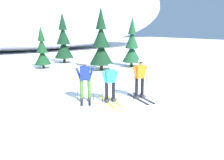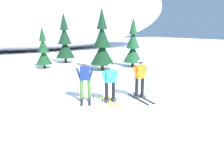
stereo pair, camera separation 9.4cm
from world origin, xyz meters
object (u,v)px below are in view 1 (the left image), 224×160
object	(u,v)px
pine_tree_center	(63,42)
pine_tree_center_right	(101,44)
pine_tree_center_left	(42,51)
skier_cyan_jacket	(110,82)
skier_navy_jacket	(85,80)
skier_orange_jacket	(140,78)
pine_tree_far_right	(132,46)

from	to	relation	value
pine_tree_center	pine_tree_center_right	distance (m)	5.38
pine_tree_center_left	pine_tree_center_right	world-z (taller)	pine_tree_center_right
pine_tree_center_left	pine_tree_center_right	distance (m)	4.99
skier_cyan_jacket	skier_navy_jacket	size ratio (longest dim) A/B	0.99
skier_cyan_jacket	skier_navy_jacket	world-z (taller)	skier_navy_jacket
skier_orange_jacket	skier_navy_jacket	distance (m)	2.51
skier_cyan_jacket	pine_tree_center_left	distance (m)	10.07
pine_tree_center_left	pine_tree_center_right	size ratio (longest dim) A/B	0.71
skier_cyan_jacket	pine_tree_far_right	distance (m)	9.29
pine_tree_far_right	skier_orange_jacket	bearing A→B (deg)	-126.31
pine_tree_center_left	pine_tree_far_right	bearing A→B (deg)	-27.76
skier_cyan_jacket	pine_tree_center	xyz separation A→B (m)	(2.48, 11.98, 1.09)
skier_orange_jacket	pine_tree_far_right	bearing A→B (deg)	53.69
skier_cyan_jacket	skier_orange_jacket	size ratio (longest dim) A/B	0.99
skier_cyan_jacket	skier_navy_jacket	bearing A→B (deg)	139.46
skier_cyan_jacket	pine_tree_center	world-z (taller)	pine_tree_center
pine_tree_center	pine_tree_far_right	world-z (taller)	pine_tree_center
pine_tree_center_left	pine_tree_center	bearing A→B (deg)	36.57
skier_navy_jacket	pine_tree_center	distance (m)	11.78
skier_orange_jacket	pine_tree_center_left	world-z (taller)	pine_tree_center_left
pine_tree_center_left	pine_tree_center	distance (m)	3.27
skier_navy_jacket	pine_tree_center	world-z (taller)	pine_tree_center
pine_tree_center	pine_tree_center_right	xyz separation A→B (m)	(1.06, -5.27, 0.03)
skier_cyan_jacket	pine_tree_center	distance (m)	12.28
skier_navy_jacket	pine_tree_center_right	bearing A→B (deg)	53.66
skier_cyan_jacket	skier_orange_jacket	distance (m)	1.46
pine_tree_far_right	skier_navy_jacket	bearing A→B (deg)	-141.51
skier_navy_jacket	pine_tree_center_right	world-z (taller)	pine_tree_center_right
skier_navy_jacket	pine_tree_far_right	xyz separation A→B (m)	(7.36, 5.85, 0.78)
skier_cyan_jacket	pine_tree_center	bearing A→B (deg)	78.28
pine_tree_center_right	pine_tree_far_right	xyz separation A→B (m)	(2.96, -0.13, -0.25)
pine_tree_center_left	pine_tree_center	size ratio (longest dim) A/B	0.72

